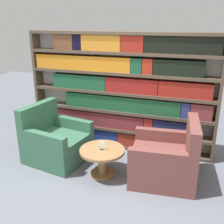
{
  "coord_description": "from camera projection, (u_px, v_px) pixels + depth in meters",
  "views": [
    {
      "loc": [
        1.34,
        -2.97,
        2.23
      ],
      "look_at": [
        0.06,
        0.72,
        0.87
      ],
      "focal_mm": 42.0,
      "sensor_mm": 36.0,
      "label": 1
    }
  ],
  "objects": [
    {
      "name": "armchair_left",
      "position": [
        56.0,
        142.0,
        4.38
      ],
      "size": [
        1.03,
        0.98,
        0.93
      ],
      "rotation": [
        0.0,
        0.0,
        1.41
      ],
      "color": "#336047",
      "rests_on": "ground_plane"
    },
    {
      "name": "bookshelf",
      "position": [
        122.0,
        92.0,
        4.63
      ],
      "size": [
        3.33,
        0.3,
        2.06
      ],
      "color": "silver",
      "rests_on": "ground_plane"
    },
    {
      "name": "armchair_right",
      "position": [
        166.0,
        160.0,
        3.81
      ],
      "size": [
        1.0,
        0.94,
        0.93
      ],
      "rotation": [
        0.0,
        0.0,
        -1.46
      ],
      "color": "brown",
      "rests_on": "ground_plane"
    },
    {
      "name": "coffee_table",
      "position": [
        102.0,
        157.0,
        3.92
      ],
      "size": [
        0.67,
        0.67,
        0.43
      ],
      "color": "olive",
      "rests_on": "ground_plane"
    },
    {
      "name": "table_sign",
      "position": [
        102.0,
        146.0,
        3.86
      ],
      "size": [
        0.09,
        0.06,
        0.13
      ],
      "color": "black",
      "rests_on": "coffee_table"
    },
    {
      "name": "ground_plane",
      "position": [
        92.0,
        183.0,
        3.8
      ],
      "size": [
        14.0,
        14.0,
        0.0
      ],
      "primitive_type": "plane",
      "color": "slate"
    }
  ]
}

